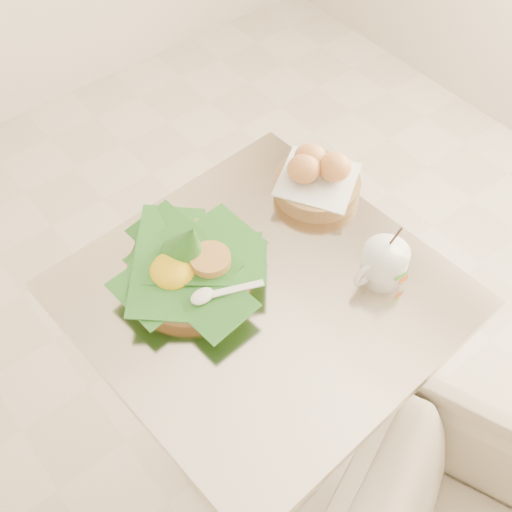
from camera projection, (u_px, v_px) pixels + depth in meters
floor at (232, 454)px, 1.87m from camera, size 3.60×3.60×0.00m
cafe_table at (262, 346)px, 1.49m from camera, size 0.74×0.74×0.75m
rice_basket at (189, 264)px, 1.31m from camera, size 0.31×0.31×0.16m
bread_basket at (317, 178)px, 1.46m from camera, size 0.23×0.23×0.10m
coffee_mug at (384, 263)px, 1.31m from camera, size 0.13×0.10×0.16m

